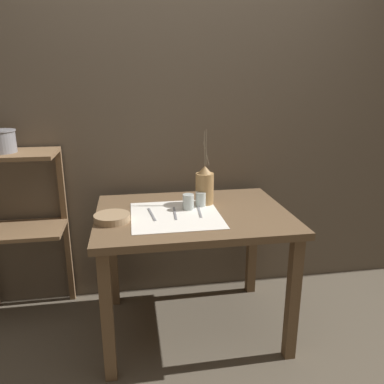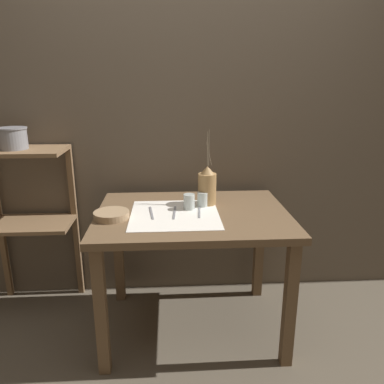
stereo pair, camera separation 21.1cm
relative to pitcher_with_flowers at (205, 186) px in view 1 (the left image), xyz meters
The scene contains 13 objects.
ground_plane 0.90m from the pitcher_with_flowers, 125.56° to the right, with size 12.00×12.00×0.00m, color brown.
stone_wall_back 0.51m from the pitcher_with_flowers, 104.04° to the left, with size 7.00×0.06×2.40m.
wooden_table 0.27m from the pitcher_with_flowers, 125.56° to the right, with size 1.10×0.82×0.77m.
wooden_shelf_unit 1.16m from the pitcher_with_flowers, 169.89° to the left, with size 0.54×0.34×1.09m.
linen_cloth 0.29m from the pitcher_with_flowers, 138.82° to the right, with size 0.50×0.50×0.00m.
pitcher_with_flowers is the anchor object (origin of this frame).
wooden_bowl 0.59m from the pitcher_with_flowers, 158.99° to the right, with size 0.19×0.19×0.04m.
glass_tumbler_near 0.16m from the pitcher_with_flowers, 141.57° to the right, with size 0.07×0.07×0.09m.
glass_tumbler_far 0.08m from the pitcher_with_flowers, 126.60° to the right, with size 0.06×0.06×0.09m.
fork_outer 0.38m from the pitcher_with_flowers, 155.83° to the right, with size 0.04×0.21×0.00m.
fork_inner 0.27m from the pitcher_with_flowers, 142.69° to the right, with size 0.02×0.21×0.00m.
knife_center 0.19m from the pitcher_with_flowers, 112.22° to the right, with size 0.03×0.21×0.00m.
metal_pot_large 1.21m from the pitcher_with_flowers, behind, with size 0.18×0.18×0.13m.
Camera 1 is at (-0.34, -2.00, 1.49)m, focal length 35.00 mm.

